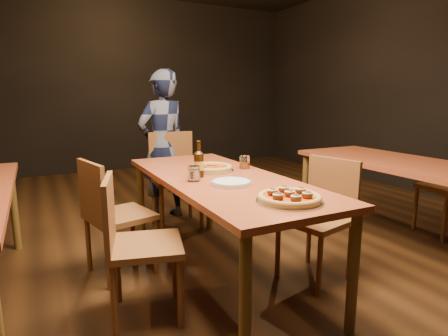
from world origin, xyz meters
name	(u,v)px	position (x,y,z in m)	size (l,w,h in m)	color
ground	(221,275)	(0.00, 0.00, 0.00)	(9.00, 9.00, 0.00)	black
room_shell	(221,10)	(0.00, 0.00, 1.86)	(9.00, 9.00, 9.00)	black
table_main	(221,186)	(0.00, 0.00, 0.68)	(0.80, 2.00, 0.75)	maroon
table_right	(407,170)	(1.70, -0.20, 0.68)	(0.80, 2.00, 0.75)	maroon
chair_main_nw	(146,244)	(-0.62, -0.25, 0.45)	(0.42, 0.42, 0.90)	brown
chair_main_sw	(120,215)	(-0.64, 0.38, 0.45)	(0.42, 0.42, 0.91)	brown
chair_main_e	(315,219)	(0.58, -0.34, 0.45)	(0.42, 0.42, 0.91)	brown
chair_end	(176,178)	(0.09, 1.19, 0.49)	(0.46, 0.46, 0.99)	brown
chair_nbr_right	(448,187)	(2.31, -0.20, 0.46)	(0.43, 0.43, 0.91)	brown
pizza_meatball	(289,197)	(0.05, -0.74, 0.77)	(0.36, 0.36, 0.07)	#B7B7BF
pizza_margherita	(212,168)	(0.03, 0.22, 0.77)	(0.34, 0.34, 0.04)	#B7B7BF
plate_stack	(231,183)	(-0.05, -0.25, 0.76)	(0.26, 0.26, 0.02)	white
beer_bottle	(199,164)	(-0.14, 0.05, 0.84)	(0.07, 0.07, 0.25)	black
water_glass	(194,174)	(-0.22, -0.05, 0.80)	(0.08, 0.08, 0.10)	white
amber_glass	(245,162)	(0.30, 0.19, 0.80)	(0.08, 0.08, 0.10)	#AA5513
diner	(163,146)	(0.04, 1.47, 0.79)	(0.58, 0.38, 1.58)	black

